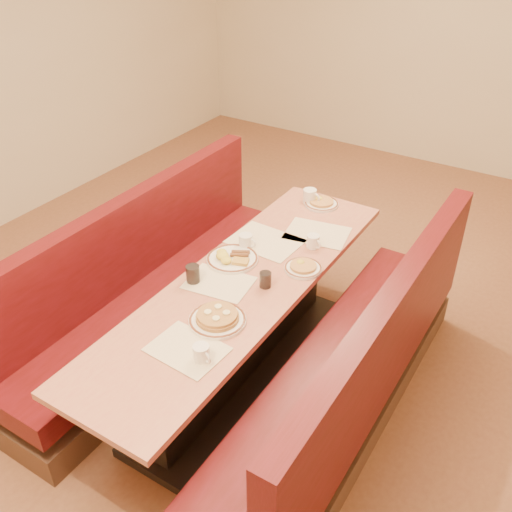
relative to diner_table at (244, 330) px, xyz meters
The scene contains 19 objects.
ground 0.37m from the diner_table, ahead, with size 8.00×8.00×0.00m, color #9E6647.
room_envelope 1.56m from the diner_table, ahead, with size 6.04×8.04×2.82m.
diner_table is the anchor object (origin of this frame).
booth_left 0.73m from the diner_table, behind, with size 0.55×2.50×1.05m.
booth_right 0.73m from the diner_table, ahead, with size 0.55×2.50×1.05m.
placemat_near_left 0.41m from the diner_table, 140.32° to the right, with size 0.37×0.28×0.00m, color #FFE6C7.
placemat_near_right 0.75m from the diner_table, 82.75° to the right, with size 0.37×0.28×0.00m, color #FFE6C7.
placemat_far_left 0.60m from the diner_table, 105.06° to the left, with size 0.45×0.33×0.00m, color #FFE6C7.
placemat_far_right 0.82m from the diner_table, 80.48° to the left, with size 0.41×0.30×0.00m, color #FFE6C7.
pancake_plate 0.56m from the diner_table, 77.53° to the right, with size 0.31×0.31×0.07m.
eggs_plate 0.46m from the diner_table, 141.37° to the left, with size 0.32×0.32×0.06m.
extra_plate_mid 0.54m from the diner_table, 50.77° to the left, with size 0.23×0.23×0.05m.
extra_plate_far 1.16m from the diner_table, 91.90° to the left, with size 0.25×0.25×0.05m.
coffee_mug_a 0.80m from the diner_table, 74.05° to the right, with size 0.12×0.08×0.09m.
coffee_mug_b 0.56m from the diner_table, 120.35° to the left, with size 0.12×0.09×0.09m.
coffee_mug_c 0.71m from the diner_table, 72.22° to the left, with size 0.11×0.08×0.09m.
coffee_mug_d 1.17m from the diner_table, 96.60° to the left, with size 0.14×0.10×0.10m.
soda_tumbler_near 0.52m from the diner_table, 146.94° to the right, with size 0.08×0.08×0.11m.
soda_tumbler_mid 0.44m from the diner_table, 10.96° to the left, with size 0.07×0.07×0.09m.
Camera 1 is at (1.50, -2.26, 2.71)m, focal length 40.00 mm.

